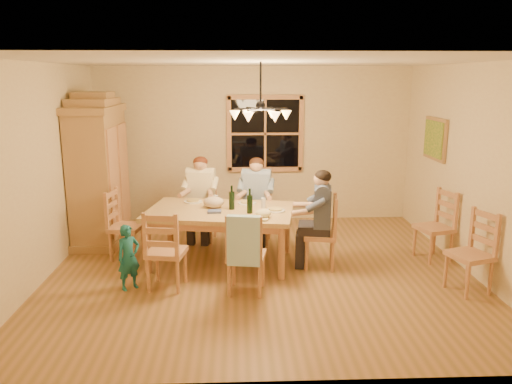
{
  "coord_description": "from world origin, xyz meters",
  "views": [
    {
      "loc": [
        -0.3,
        -6.25,
        2.51
      ],
      "look_at": [
        -0.05,
        0.1,
        1.05
      ],
      "focal_mm": 35.0,
      "sensor_mm": 36.0,
      "label": 1
    }
  ],
  "objects_px": {
    "chair_end_right": "(320,245)",
    "chair_spare_back": "(433,238)",
    "armoire": "(99,174)",
    "adult_plaid_man": "(256,190)",
    "wine_bottle_a": "(232,197)",
    "chair_near_left": "(167,264)",
    "wine_bottle_b": "(250,201)",
    "chair_far_left": "(202,221)",
    "adult_slate_man": "(321,207)",
    "chair_near_right": "(246,268)",
    "dining_table": "(221,216)",
    "chair_spare_front": "(468,267)",
    "adult_woman": "(201,188)",
    "chandelier": "(261,113)",
    "chair_end_left": "(127,238)",
    "child": "(129,257)",
    "chair_far_right": "(256,223)"
  },
  "relations": [
    {
      "from": "chair_end_right",
      "to": "chair_near_left",
      "type": "bearing_deg",
      "value": 116.57
    },
    {
      "from": "adult_slate_man",
      "to": "wine_bottle_a",
      "type": "distance_m",
      "value": 1.2
    },
    {
      "from": "chair_end_right",
      "to": "chair_near_right",
      "type": "bearing_deg",
      "value": 136.74
    },
    {
      "from": "chair_end_left",
      "to": "chair_end_right",
      "type": "height_order",
      "value": "same"
    },
    {
      "from": "chair_near_left",
      "to": "chair_end_left",
      "type": "distance_m",
      "value": 1.26
    },
    {
      "from": "armoire",
      "to": "adult_woman",
      "type": "relative_size",
      "value": 2.63
    },
    {
      "from": "chair_end_right",
      "to": "chair_spare_back",
      "type": "height_order",
      "value": "same"
    },
    {
      "from": "armoire",
      "to": "adult_plaid_man",
      "type": "height_order",
      "value": "armoire"
    },
    {
      "from": "chandelier",
      "to": "chair_spare_back",
      "type": "height_order",
      "value": "chandelier"
    },
    {
      "from": "chair_near_right",
      "to": "chair_spare_front",
      "type": "bearing_deg",
      "value": 7.29
    },
    {
      "from": "armoire",
      "to": "chair_spare_back",
      "type": "height_order",
      "value": "armoire"
    },
    {
      "from": "chair_near_left",
      "to": "chair_spare_front",
      "type": "height_order",
      "value": "same"
    },
    {
      "from": "chair_near_left",
      "to": "chair_spare_back",
      "type": "distance_m",
      "value": 3.71
    },
    {
      "from": "chair_near_right",
      "to": "chair_spare_front",
      "type": "distance_m",
      "value": 2.65
    },
    {
      "from": "adult_slate_man",
      "to": "wine_bottle_a",
      "type": "height_order",
      "value": "adult_slate_man"
    },
    {
      "from": "dining_table",
      "to": "armoire",
      "type": "bearing_deg",
      "value": 150.6
    },
    {
      "from": "chandelier",
      "to": "child",
      "type": "relative_size",
      "value": 0.96
    },
    {
      "from": "dining_table",
      "to": "adult_slate_man",
      "type": "relative_size",
      "value": 2.42
    },
    {
      "from": "chair_far_left",
      "to": "chair_near_left",
      "type": "bearing_deg",
      "value": 90.0
    },
    {
      "from": "chair_end_right",
      "to": "chair_spare_back",
      "type": "distance_m",
      "value": 1.66
    },
    {
      "from": "chair_far_right",
      "to": "child",
      "type": "height_order",
      "value": "chair_far_right"
    },
    {
      "from": "dining_table",
      "to": "chair_near_left",
      "type": "height_order",
      "value": "chair_near_left"
    },
    {
      "from": "chair_end_right",
      "to": "adult_woman",
      "type": "bearing_deg",
      "value": 63.43
    },
    {
      "from": "chair_far_left",
      "to": "wine_bottle_a",
      "type": "xyz_separation_m",
      "value": [
        0.49,
        -0.99,
        0.62
      ]
    },
    {
      "from": "armoire",
      "to": "chair_far_right",
      "type": "bearing_deg",
      "value": -5.18
    },
    {
      "from": "armoire",
      "to": "chair_spare_back",
      "type": "xyz_separation_m",
      "value": [
        4.87,
        -1.05,
        -0.75
      ]
    },
    {
      "from": "dining_table",
      "to": "adult_slate_man",
      "type": "xyz_separation_m",
      "value": [
        1.34,
        -0.22,
        0.18
      ]
    },
    {
      "from": "armoire",
      "to": "chair_end_right",
      "type": "bearing_deg",
      "value": -21.72
    },
    {
      "from": "adult_woman",
      "to": "chair_spare_front",
      "type": "distance_m",
      "value": 3.94
    },
    {
      "from": "armoire",
      "to": "chair_far_left",
      "type": "height_order",
      "value": "armoire"
    },
    {
      "from": "adult_slate_man",
      "to": "dining_table",
      "type": "bearing_deg",
      "value": 90.0
    },
    {
      "from": "armoire",
      "to": "child",
      "type": "relative_size",
      "value": 2.86
    },
    {
      "from": "armoire",
      "to": "chair_end_left",
      "type": "xyz_separation_m",
      "value": [
        0.56,
        -0.85,
        -0.75
      ]
    },
    {
      "from": "wine_bottle_a",
      "to": "chair_near_left",
      "type": "bearing_deg",
      "value": -133.5
    },
    {
      "from": "armoire",
      "to": "wine_bottle_b",
      "type": "height_order",
      "value": "armoire"
    },
    {
      "from": "chandelier",
      "to": "chair_far_left",
      "type": "distance_m",
      "value": 2.37
    },
    {
      "from": "chair_spare_back",
      "to": "wine_bottle_a",
      "type": "bearing_deg",
      "value": 73.86
    },
    {
      "from": "chandelier",
      "to": "wine_bottle_a",
      "type": "distance_m",
      "value": 1.25
    },
    {
      "from": "adult_plaid_man",
      "to": "dining_table",
      "type": "bearing_deg",
      "value": 67.62
    },
    {
      "from": "chair_near_right",
      "to": "adult_plaid_man",
      "type": "distance_m",
      "value": 1.92
    },
    {
      "from": "dining_table",
      "to": "chair_spare_front",
      "type": "distance_m",
      "value": 3.19
    },
    {
      "from": "chandelier",
      "to": "chair_near_right",
      "type": "distance_m",
      "value": 1.91
    },
    {
      "from": "chandelier",
      "to": "chair_end_left",
      "type": "bearing_deg",
      "value": 163.81
    },
    {
      "from": "adult_slate_man",
      "to": "chair_spare_back",
      "type": "bearing_deg",
      "value": -72.56
    },
    {
      "from": "chair_far_left",
      "to": "adult_woman",
      "type": "relative_size",
      "value": 1.13
    },
    {
      "from": "chair_end_right",
      "to": "child",
      "type": "height_order",
      "value": "chair_end_right"
    },
    {
      "from": "adult_plaid_man",
      "to": "chair_near_right",
      "type": "bearing_deg",
      "value": 93.37
    },
    {
      "from": "armoire",
      "to": "chair_end_left",
      "type": "height_order",
      "value": "armoire"
    },
    {
      "from": "dining_table",
      "to": "chair_end_left",
      "type": "bearing_deg",
      "value": 170.65
    },
    {
      "from": "chandelier",
      "to": "chair_near_left",
      "type": "distance_m",
      "value": 2.18
    }
  ]
}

